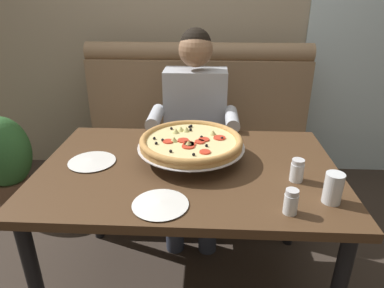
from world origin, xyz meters
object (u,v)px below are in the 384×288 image
(dining_table, at_px, (188,182))
(shaker_oregano, at_px, (291,203))
(shaker_pepper_flakes, at_px, (297,172))
(drinking_glass, at_px, (333,190))
(pizza, at_px, (191,142))
(patio_chair, at_px, (359,95))
(potted_plant, at_px, (6,159))
(booth_bench, at_px, (196,148))
(plate_near_left, at_px, (160,203))
(diner_main, at_px, (194,122))
(plate_near_right, at_px, (92,160))

(dining_table, bearing_deg, shaker_oregano, -41.16)
(shaker_pepper_flakes, relative_size, drinking_glass, 0.81)
(pizza, xyz_separation_m, patio_chair, (1.57, 1.91, -0.30))
(dining_table, relative_size, potted_plant, 1.94)
(booth_bench, relative_size, shaker_pepper_flakes, 16.96)
(booth_bench, distance_m, potted_plant, 1.36)
(dining_table, distance_m, plate_near_left, 0.34)
(dining_table, relative_size, shaker_oregano, 14.09)
(diner_main, relative_size, pizza, 2.53)
(pizza, xyz_separation_m, plate_near_right, (-0.46, -0.06, -0.08))
(drinking_glass, bearing_deg, patio_chair, 65.73)
(booth_bench, bearing_deg, shaker_pepper_flakes, -65.56)
(dining_table, height_order, drinking_glass, drinking_glass)
(plate_near_left, distance_m, plate_near_right, 0.50)
(booth_bench, bearing_deg, patio_chair, 34.11)
(drinking_glass, bearing_deg, shaker_pepper_flakes, 121.81)
(diner_main, xyz_separation_m, pizza, (0.01, -0.58, 0.11))
(drinking_glass, height_order, potted_plant, drinking_glass)
(shaker_oregano, height_order, shaker_pepper_flakes, shaker_pepper_flakes)
(shaker_oregano, relative_size, potted_plant, 0.14)
(shaker_pepper_flakes, bearing_deg, drinking_glass, -58.19)
(shaker_oregano, xyz_separation_m, drinking_glass, (0.17, 0.08, 0.01))
(plate_near_right, relative_size, potted_plant, 0.31)
(diner_main, distance_m, pizza, 0.59)
(patio_chair, bearing_deg, drinking_glass, -114.27)
(plate_near_right, xyz_separation_m, drinking_glass, (1.02, -0.27, 0.04))
(plate_near_left, xyz_separation_m, patio_chair, (1.66, 2.30, -0.22))
(drinking_glass, bearing_deg, potted_plant, 153.40)
(booth_bench, xyz_separation_m, potted_plant, (-1.34, -0.23, -0.01))
(pizza, relative_size, plate_near_right, 2.29)
(diner_main, bearing_deg, shaker_oregano, -68.35)
(patio_chair, bearing_deg, shaker_pepper_flakes, -117.98)
(plate_near_left, distance_m, potted_plant, 1.65)
(diner_main, distance_m, shaker_oregano, 1.07)
(dining_table, xyz_separation_m, drinking_glass, (0.56, -0.26, 0.14))
(shaker_oregano, bearing_deg, drinking_glass, 24.77)
(plate_near_left, xyz_separation_m, potted_plant, (-1.25, 1.01, -0.36))
(plate_near_left, bearing_deg, shaker_pepper_flakes, 21.33)
(diner_main, relative_size, potted_plant, 1.82)
(dining_table, xyz_separation_m, diner_main, (-0.00, 0.65, 0.06))
(diner_main, bearing_deg, drinking_glass, -58.23)
(plate_near_right, bearing_deg, drinking_glass, -15.11)
(shaker_pepper_flakes, distance_m, drinking_glass, 0.18)
(plate_near_right, height_order, patio_chair, patio_chair)
(booth_bench, relative_size, potted_plant, 2.39)
(plate_near_left, bearing_deg, plate_near_right, 137.97)
(potted_plant, bearing_deg, patio_chair, 23.93)
(pizza, bearing_deg, plate_near_right, -172.32)
(shaker_oregano, distance_m, shaker_pepper_flakes, 0.25)
(shaker_pepper_flakes, bearing_deg, shaker_oregano, -107.59)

